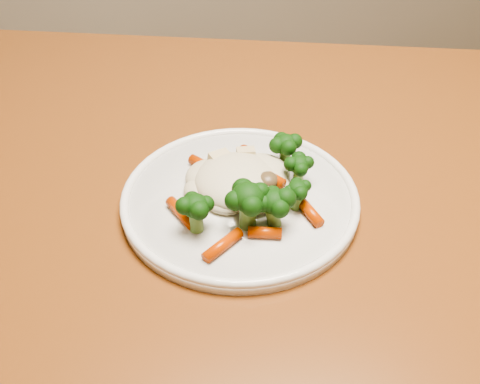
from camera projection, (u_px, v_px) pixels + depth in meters
The scene contains 3 objects.
dining_table at pixel (222, 263), 0.73m from camera, with size 1.44×1.18×0.75m.
plate at pixel (240, 201), 0.67m from camera, with size 0.26×0.26×0.01m, color white.
meal at pixel (247, 184), 0.65m from camera, with size 0.17×0.18×0.05m.
Camera 1 is at (-0.26, -0.49, 1.19)m, focal length 45.00 mm.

